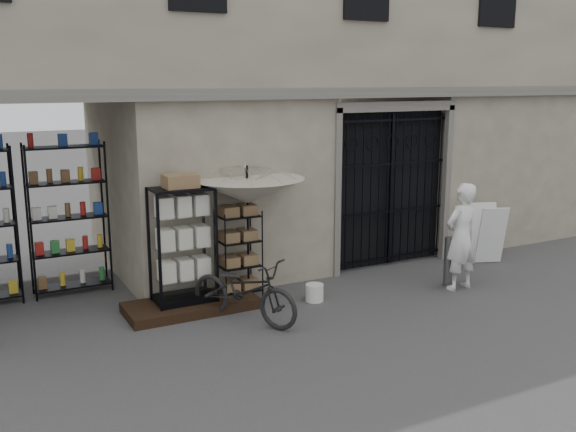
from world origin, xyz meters
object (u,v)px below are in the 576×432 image
steel_bollard (449,262)px  shopkeeper (458,288)px  wire_rack (239,255)px  market_umbrella (247,184)px  bicycle (244,321)px  display_cabinet (183,251)px  easel_sign (488,233)px  white_bucket (314,293)px

steel_bollard → shopkeeper: 0.48m
steel_bollard → wire_rack: bearing=161.7°
market_umbrella → bicycle: market_umbrella is taller
display_cabinet → bicycle: bearing=-54.0°
steel_bollard → shopkeeper: steel_bollard is taller
easel_sign → wire_rack: bearing=-163.6°
market_umbrella → white_bucket: (0.84, -0.69, -1.72)m
display_cabinet → steel_bollard: size_ratio=2.22×
white_bucket → wire_rack: bearing=144.2°
wire_rack → steel_bollard: 3.60m
display_cabinet → shopkeeper: (4.44, -1.17, -0.94)m
bicycle → display_cabinet: bearing=95.8°
display_cabinet → bicycle: size_ratio=1.05×
display_cabinet → market_umbrella: (1.13, 0.12, 0.92)m
bicycle → steel_bollard: bearing=-32.1°
steel_bollard → display_cabinet: bearing=167.5°
display_cabinet → easel_sign: size_ratio=1.72×
bicycle → white_bucket: bearing=-18.4°
display_cabinet → shopkeeper: display_cabinet is taller
white_bucket → steel_bollard: size_ratio=0.33×
market_umbrella → easel_sign: market_umbrella is taller
wire_rack → market_umbrella: size_ratio=0.56×
white_bucket → easel_sign: 4.12m
shopkeeper → easel_sign: (1.60, 0.98, 0.57)m
market_umbrella → shopkeeper: bearing=-21.2°
display_cabinet → easel_sign: display_cabinet is taller
white_bucket → easel_sign: size_ratio=0.26×
shopkeeper → steel_bollard: bearing=-77.1°
easel_sign → white_bucket: bearing=-154.5°
shopkeeper → market_umbrella: bearing=-26.9°
wire_rack → steel_bollard: size_ratio=1.68×
steel_bollard → white_bucket: bearing=170.4°
white_bucket → bicycle: bicycle is taller
white_bucket → easel_sign: easel_sign is taller
market_umbrella → white_bucket: 2.04m
white_bucket → steel_bollard: steel_bollard is taller
steel_bollard → shopkeeper: bearing=-71.3°
market_umbrella → steel_bollard: market_umbrella is taller
display_cabinet → white_bucket: bearing=-16.1°
shopkeeper → display_cabinet: bearing=-20.5°
bicycle → steel_bollard: (3.76, -0.12, 0.43)m
wire_rack → white_bucket: 1.36m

